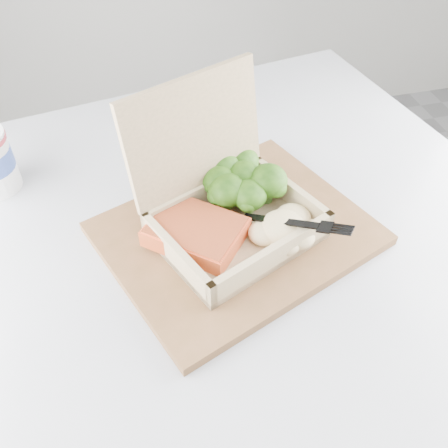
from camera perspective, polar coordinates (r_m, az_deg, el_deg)
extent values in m
cylinder|color=black|center=(1.36, 0.74, -23.99)|extent=(0.49, 0.49, 0.02)
cylinder|color=black|center=(1.04, 0.92, -17.02)|extent=(0.09, 0.09, 0.73)
cube|color=#A8ABB2|center=(0.72, 1.27, -2.76)|extent=(1.03, 1.03, 0.03)
cube|color=brown|center=(0.71, 1.44, -1.08)|extent=(0.43, 0.39, 0.02)
cube|color=tan|center=(0.69, 1.47, -1.06)|extent=(0.25, 0.23, 0.01)
cube|color=tan|center=(0.64, -5.42, -3.89)|extent=(0.07, 0.15, 0.04)
cube|color=tan|center=(0.73, 7.57, 3.27)|extent=(0.07, 0.15, 0.04)
cube|color=tan|center=(0.64, 5.67, -3.86)|extent=(0.20, 0.09, 0.04)
cube|color=tan|center=(0.73, -2.21, 3.28)|extent=(0.20, 0.09, 0.04)
cube|color=tan|center=(0.68, -3.37, 10.15)|extent=(0.21, 0.12, 0.16)
cube|color=#FC5B31|center=(0.67, -3.22, -0.92)|extent=(0.15, 0.15, 0.03)
ellipsoid|color=beige|center=(0.68, 6.78, -0.36)|extent=(0.10, 0.09, 0.03)
cube|color=black|center=(0.68, 2.19, 1.86)|extent=(0.09, 0.08, 0.03)
cube|color=black|center=(0.66, 8.41, -0.37)|extent=(0.05, 0.05, 0.01)
cube|color=white|center=(0.85, -1.38, 7.42)|extent=(0.09, 0.14, 0.00)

